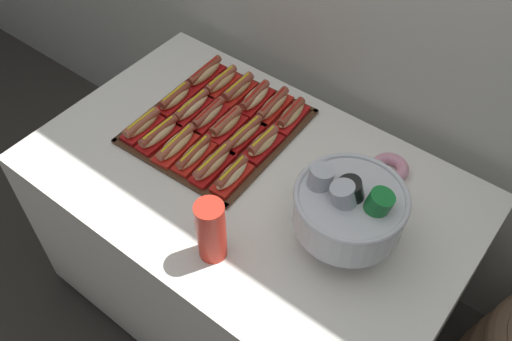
% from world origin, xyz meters
% --- Properties ---
extents(ground_plane, '(10.00, 10.00, 0.00)m').
position_xyz_m(ground_plane, '(0.00, 0.00, 0.00)').
color(ground_plane, '#38332D').
extents(buffet_table, '(1.40, 0.88, 0.76)m').
position_xyz_m(buffet_table, '(0.00, 0.00, 0.40)').
color(buffet_table, white).
rests_on(buffet_table, ground_plane).
extents(serving_tray, '(0.50, 0.54, 0.01)m').
position_xyz_m(serving_tray, '(-0.22, 0.11, 0.77)').
color(serving_tray, '#472B19').
rests_on(serving_tray, buffet_table).
extents(hot_dog_0, '(0.06, 0.16, 0.06)m').
position_xyz_m(hot_dog_0, '(-0.40, -0.07, 0.80)').
color(hot_dog_0, red).
rests_on(hot_dog_0, serving_tray).
extents(hot_dog_1, '(0.06, 0.17, 0.06)m').
position_xyz_m(hot_dog_1, '(-0.33, -0.06, 0.80)').
color(hot_dog_1, '#B21414').
rests_on(hot_dog_1, serving_tray).
extents(hot_dog_2, '(0.08, 0.18, 0.06)m').
position_xyz_m(hot_dog_2, '(-0.25, -0.06, 0.80)').
color(hot_dog_2, red).
rests_on(hot_dog_2, serving_tray).
extents(hot_dog_3, '(0.07, 0.17, 0.06)m').
position_xyz_m(hot_dog_3, '(-0.18, -0.06, 0.80)').
color(hot_dog_3, red).
rests_on(hot_dog_3, serving_tray).
extents(hot_dog_4, '(0.07, 0.18, 0.06)m').
position_xyz_m(hot_dog_4, '(-0.10, -0.05, 0.80)').
color(hot_dog_4, '#B21414').
rests_on(hot_dog_4, serving_tray).
extents(hot_dog_5, '(0.07, 0.16, 0.06)m').
position_xyz_m(hot_dog_5, '(-0.03, -0.05, 0.80)').
color(hot_dog_5, red).
rests_on(hot_dog_5, serving_tray).
extents(hot_dog_6, '(0.07, 0.16, 0.06)m').
position_xyz_m(hot_dog_6, '(-0.41, 0.10, 0.80)').
color(hot_dog_6, '#B21414').
rests_on(hot_dog_6, serving_tray).
extents(hot_dog_7, '(0.07, 0.18, 0.06)m').
position_xyz_m(hot_dog_7, '(-0.33, 0.10, 0.80)').
color(hot_dog_7, '#B21414').
rests_on(hot_dog_7, serving_tray).
extents(hot_dog_8, '(0.07, 0.17, 0.06)m').
position_xyz_m(hot_dog_8, '(-0.26, 0.11, 0.80)').
color(hot_dog_8, red).
rests_on(hot_dog_8, serving_tray).
extents(hot_dog_9, '(0.07, 0.16, 0.06)m').
position_xyz_m(hot_dog_9, '(-0.18, 0.11, 0.80)').
color(hot_dog_9, red).
rests_on(hot_dog_9, serving_tray).
extents(hot_dog_10, '(0.06, 0.18, 0.06)m').
position_xyz_m(hot_dog_10, '(-0.11, 0.11, 0.80)').
color(hot_dog_10, '#B21414').
rests_on(hot_dog_10, serving_tray).
extents(hot_dog_11, '(0.07, 0.15, 0.06)m').
position_xyz_m(hot_dog_11, '(-0.03, 0.11, 0.80)').
color(hot_dog_11, '#B21414').
rests_on(hot_dog_11, serving_tray).
extents(hot_dog_12, '(0.07, 0.18, 0.06)m').
position_xyz_m(hot_dog_12, '(-0.41, 0.26, 0.80)').
color(hot_dog_12, '#B21414').
rests_on(hot_dog_12, serving_tray).
extents(hot_dog_13, '(0.06, 0.17, 0.06)m').
position_xyz_m(hot_dog_13, '(-0.34, 0.27, 0.80)').
color(hot_dog_13, red).
rests_on(hot_dog_13, serving_tray).
extents(hot_dog_14, '(0.06, 0.16, 0.06)m').
position_xyz_m(hot_dog_14, '(-0.26, 0.27, 0.80)').
color(hot_dog_14, red).
rests_on(hot_dog_14, serving_tray).
extents(hot_dog_15, '(0.08, 0.17, 0.06)m').
position_xyz_m(hot_dog_15, '(-0.19, 0.27, 0.80)').
color(hot_dog_15, '#B21414').
rests_on(hot_dog_15, serving_tray).
extents(hot_dog_16, '(0.07, 0.19, 0.06)m').
position_xyz_m(hot_dog_16, '(-0.11, 0.28, 0.80)').
color(hot_dog_16, red).
rests_on(hot_dog_16, serving_tray).
extents(hot_dog_17, '(0.08, 0.17, 0.06)m').
position_xyz_m(hot_dog_17, '(-0.04, 0.28, 0.80)').
color(hot_dog_17, red).
rests_on(hot_dog_17, serving_tray).
extents(punch_bowl, '(0.31, 0.31, 0.25)m').
position_xyz_m(punch_bowl, '(0.36, -0.02, 0.91)').
color(punch_bowl, silver).
rests_on(punch_bowl, buffet_table).
extents(cup_stack, '(0.08, 0.08, 0.21)m').
position_xyz_m(cup_stack, '(0.09, -0.28, 0.87)').
color(cup_stack, red).
rests_on(cup_stack, buffet_table).
extents(donut, '(0.12, 0.12, 0.04)m').
position_xyz_m(donut, '(0.34, 0.28, 0.78)').
color(donut, pink).
rests_on(donut, buffet_table).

